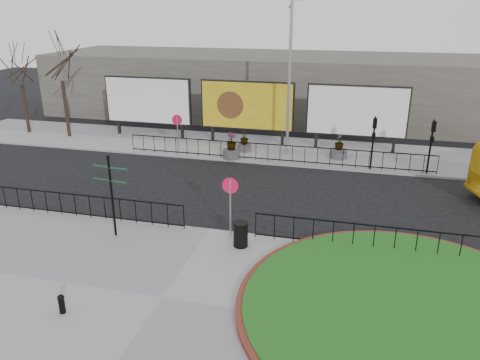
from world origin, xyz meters
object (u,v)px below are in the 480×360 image
(planter_c, at_px, (339,150))
(planter_b, at_px, (244,143))
(planter_a, at_px, (231,149))
(fingerpost_sign, at_px, (111,188))
(lamp_post, at_px, (289,77))
(litter_bin, at_px, (241,234))
(bollard, at_px, (61,303))
(billboard_mid, at_px, (247,106))

(planter_c, bearing_deg, planter_b, 180.00)
(planter_a, bearing_deg, fingerpost_sign, -99.73)
(lamp_post, height_order, litter_bin, lamp_post)
(planter_a, distance_m, planter_b, 1.65)
(lamp_post, distance_m, planter_c, 5.24)
(bollard, bearing_deg, litter_bin, 51.96)
(litter_bin, bearing_deg, lamp_post, 90.41)
(fingerpost_sign, xyz_separation_m, bollard, (0.90, -4.97, -1.69))
(billboard_mid, height_order, bollard, billboard_mid)
(fingerpost_sign, relative_size, planter_c, 2.29)
(lamp_post, xyz_separation_m, planter_a, (-3.12, -1.60, -4.13))
(litter_bin, distance_m, planter_b, 12.44)
(fingerpost_sign, distance_m, bollard, 5.33)
(planter_a, bearing_deg, bollard, -93.49)
(fingerpost_sign, relative_size, litter_bin, 3.43)
(fingerpost_sign, relative_size, planter_a, 2.14)
(bollard, xyz_separation_m, planter_c, (7.22, 17.45, 0.16))
(billboard_mid, distance_m, planter_a, 4.05)
(bollard, height_order, planter_c, planter_c)
(billboard_mid, bearing_deg, fingerpost_sign, -97.78)
(lamp_post, bearing_deg, planter_a, -152.82)
(litter_bin, bearing_deg, bollard, -128.04)
(billboard_mid, relative_size, litter_bin, 6.30)
(bollard, height_order, planter_a, planter_a)
(billboard_mid, relative_size, bollard, 9.85)
(bollard, relative_size, planter_c, 0.43)
(billboard_mid, height_order, fingerpost_sign, billboard_mid)
(billboard_mid, bearing_deg, planter_b, -81.35)
(billboard_mid, height_order, planter_b, billboard_mid)
(bollard, xyz_separation_m, planter_a, (0.97, 15.85, 0.23))
(planter_a, bearing_deg, litter_bin, -73.07)
(planter_a, bearing_deg, billboard_mid, 88.25)
(litter_bin, bearing_deg, planter_a, 106.93)
(planter_a, bearing_deg, lamp_post, 27.18)
(fingerpost_sign, height_order, planter_b, fingerpost_sign)
(fingerpost_sign, bearing_deg, billboard_mid, 93.08)
(fingerpost_sign, bearing_deg, planter_a, 91.14)
(bollard, bearing_deg, fingerpost_sign, 100.25)
(planter_c, bearing_deg, bollard, -112.47)
(planter_b, bearing_deg, planter_c, 0.00)
(planter_c, bearing_deg, billboard_mid, 162.21)
(litter_bin, relative_size, planter_c, 0.67)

